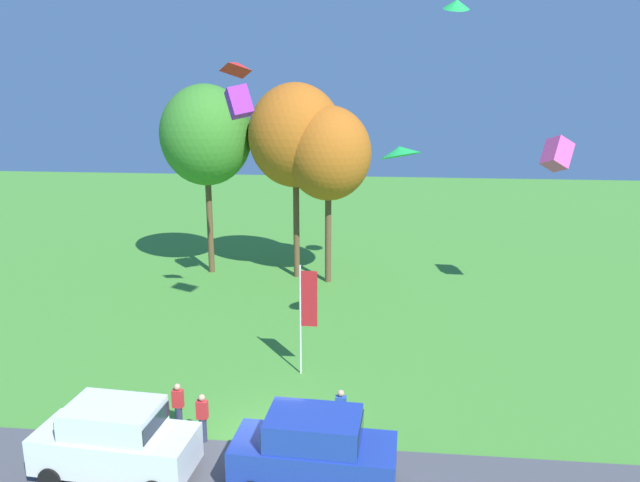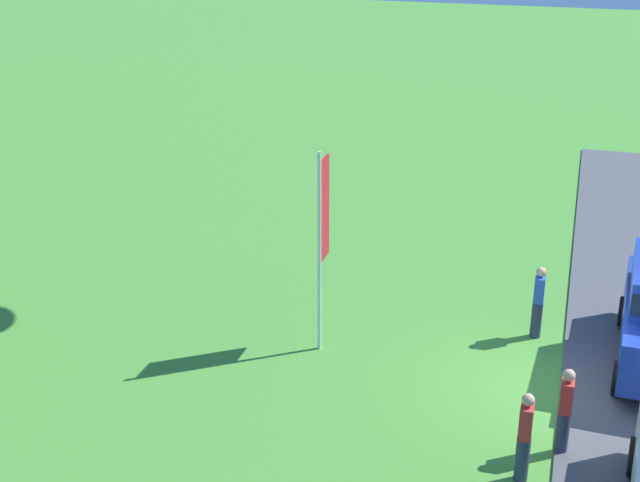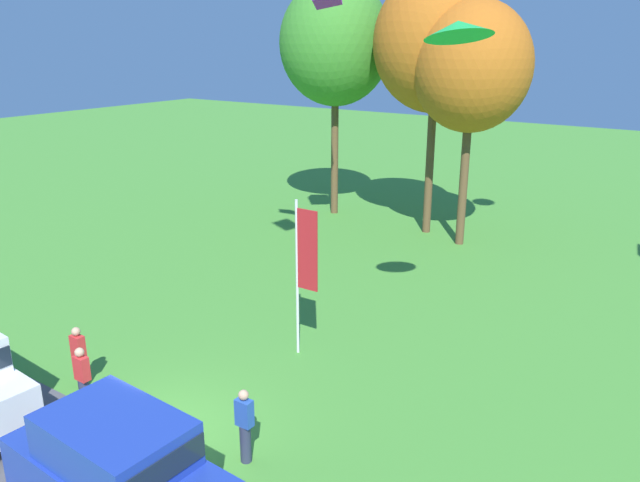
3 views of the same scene
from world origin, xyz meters
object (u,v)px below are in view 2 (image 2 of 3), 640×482
object	(u,v)px
person_beside_suv	(538,301)
flag_banner	(323,224)
person_watching_sky	(524,437)
person_on_lawn	(565,411)

from	to	relation	value
person_beside_suv	flag_banner	world-z (taller)	flag_banner
person_watching_sky	flag_banner	size ratio (longest dim) A/B	0.38
person_beside_suv	person_watching_sky	xyz separation A→B (m)	(-5.38, -0.13, 0.00)
person_beside_suv	person_watching_sky	size ratio (longest dim) A/B	1.00
person_beside_suv	flag_banner	size ratio (longest dim) A/B	0.38
person_on_lawn	flag_banner	xyz separation A→B (m)	(2.68, 5.27, 1.98)
person_beside_suv	person_watching_sky	world-z (taller)	same
person_beside_suv	flag_banner	distance (m)	5.21
person_watching_sky	flag_banner	xyz separation A→B (m)	(3.68, 4.65, 1.98)
person_on_lawn	person_watching_sky	distance (m)	1.18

